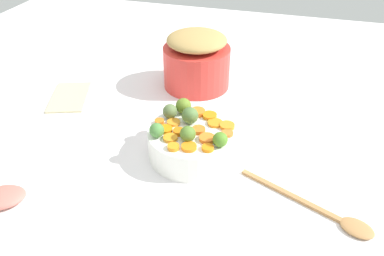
# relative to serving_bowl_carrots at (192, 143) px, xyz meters

# --- Properties ---
(tabletop) EXTENTS (2.40, 2.40, 0.02)m
(tabletop) POSITION_rel_serving_bowl_carrots_xyz_m (0.00, 0.05, -0.05)
(tabletop) COLOR white
(tabletop) RESTS_ON ground
(serving_bowl_carrots) EXTENTS (0.22, 0.22, 0.07)m
(serving_bowl_carrots) POSITION_rel_serving_bowl_carrots_xyz_m (0.00, 0.00, 0.00)
(serving_bowl_carrots) COLOR white
(serving_bowl_carrots) RESTS_ON tabletop
(metal_pot) EXTENTS (0.22, 0.22, 0.14)m
(metal_pot) POSITION_rel_serving_bowl_carrots_xyz_m (0.37, 0.09, 0.03)
(metal_pot) COLOR red
(metal_pot) RESTS_ON tabletop
(stuffing_mound) EXTENTS (0.19, 0.19, 0.05)m
(stuffing_mound) POSITION_rel_serving_bowl_carrots_xyz_m (0.37, 0.09, 0.12)
(stuffing_mound) COLOR tan
(stuffing_mound) RESTS_ON metal_pot
(carrot_slice_0) EXTENTS (0.04, 0.04, 0.01)m
(carrot_slice_0) POSITION_rel_serving_bowl_carrots_xyz_m (0.01, -0.09, 0.04)
(carrot_slice_0) COLOR orange
(carrot_slice_0) RESTS_ON serving_bowl_carrots
(carrot_slice_1) EXTENTS (0.04, 0.04, 0.01)m
(carrot_slice_1) POSITION_rel_serving_bowl_carrots_xyz_m (-0.05, 0.04, 0.04)
(carrot_slice_1) COLOR orange
(carrot_slice_1) RESTS_ON serving_bowl_carrots
(carrot_slice_2) EXTENTS (0.03, 0.03, 0.01)m
(carrot_slice_2) POSITION_rel_serving_bowl_carrots_xyz_m (0.01, 0.09, 0.04)
(carrot_slice_2) COLOR orange
(carrot_slice_2) RESTS_ON serving_bowl_carrots
(carrot_slice_3) EXTENTS (0.05, 0.05, 0.01)m
(carrot_slice_3) POSITION_rel_serving_bowl_carrots_xyz_m (-0.07, -0.01, 0.04)
(carrot_slice_3) COLOR orange
(carrot_slice_3) RESTS_ON serving_bowl_carrots
(carrot_slice_4) EXTENTS (0.04, 0.04, 0.01)m
(carrot_slice_4) POSITION_rel_serving_bowl_carrots_xyz_m (-0.02, -0.04, 0.04)
(carrot_slice_4) COLOR orange
(carrot_slice_4) RESTS_ON serving_bowl_carrots
(carrot_slice_5) EXTENTS (0.04, 0.04, 0.01)m
(carrot_slice_5) POSITION_rel_serving_bowl_carrots_xyz_m (0.01, -0.02, 0.04)
(carrot_slice_5) COLOR orange
(carrot_slice_5) RESTS_ON serving_bowl_carrots
(carrot_slice_6) EXTENTS (0.05, 0.05, 0.01)m
(carrot_slice_6) POSITION_rel_serving_bowl_carrots_xyz_m (-0.02, 0.06, 0.04)
(carrot_slice_6) COLOR orange
(carrot_slice_6) RESTS_ON serving_bowl_carrots
(carrot_slice_7) EXTENTS (0.05, 0.05, 0.01)m
(carrot_slice_7) POSITION_rel_serving_bowl_carrots_xyz_m (0.05, -0.05, 0.04)
(carrot_slice_7) COLOR orange
(carrot_slice_7) RESTS_ON serving_bowl_carrots
(carrot_slice_8) EXTENTS (0.03, 0.03, 0.01)m
(carrot_slice_8) POSITION_rel_serving_bowl_carrots_xyz_m (-0.08, 0.02, 0.04)
(carrot_slice_8) COLOR orange
(carrot_slice_8) RESTS_ON serving_bowl_carrots
(carrot_slice_9) EXTENTS (0.04, 0.04, 0.01)m
(carrot_slice_9) POSITION_rel_serving_bowl_carrots_xyz_m (0.04, -0.08, 0.04)
(carrot_slice_9) COLOR orange
(carrot_slice_9) RESTS_ON serving_bowl_carrots
(carrot_slice_10) EXTENTS (0.05, 0.05, 0.01)m
(carrot_slice_10) POSITION_rel_serving_bowl_carrots_xyz_m (0.02, 0.05, 0.04)
(carrot_slice_10) COLOR orange
(carrot_slice_10) RESTS_ON serving_bowl_carrots
(carrot_slice_11) EXTENTS (0.04, 0.04, 0.01)m
(carrot_slice_11) POSITION_rel_serving_bowl_carrots_xyz_m (0.07, -0.03, 0.04)
(carrot_slice_11) COLOR orange
(carrot_slice_11) RESTS_ON serving_bowl_carrots
(carrot_slice_12) EXTENTS (0.04, 0.04, 0.01)m
(carrot_slice_12) POSITION_rel_serving_bowl_carrots_xyz_m (-0.06, -0.06, 0.04)
(carrot_slice_12) COLOR orange
(carrot_slice_12) RESTS_ON serving_bowl_carrots
(carrot_slice_13) EXTENTS (0.06, 0.06, 0.01)m
(carrot_slice_13) POSITION_rel_serving_bowl_carrots_xyz_m (0.08, 0.01, 0.04)
(carrot_slice_13) COLOR orange
(carrot_slice_13) RESTS_ON serving_bowl_carrots
(carrot_slice_14) EXTENTS (0.04, 0.04, 0.01)m
(carrot_slice_14) POSITION_rel_serving_bowl_carrots_xyz_m (-0.02, 0.03, 0.04)
(carrot_slice_14) COLOR orange
(carrot_slice_14) RESTS_ON serving_bowl_carrots
(brussels_sprout_0) EXTENTS (0.04, 0.04, 0.04)m
(brussels_sprout_0) POSITION_rel_serving_bowl_carrots_xyz_m (-0.04, -0.08, 0.06)
(brussels_sprout_0) COLOR #4E8125
(brussels_sprout_0) RESTS_ON serving_bowl_carrots
(brussels_sprout_1) EXTENTS (0.04, 0.04, 0.04)m
(brussels_sprout_1) POSITION_rel_serving_bowl_carrots_xyz_m (0.08, 0.04, 0.06)
(brussels_sprout_1) COLOR olive
(brussels_sprout_1) RESTS_ON serving_bowl_carrots
(brussels_sprout_2) EXTENTS (0.04, 0.04, 0.04)m
(brussels_sprout_2) POSITION_rel_serving_bowl_carrots_xyz_m (0.04, 0.07, 0.06)
(brussels_sprout_2) COLOR #586F3F
(brussels_sprout_2) RESTS_ON serving_bowl_carrots
(brussels_sprout_3) EXTENTS (0.04, 0.04, 0.04)m
(brussels_sprout_3) POSITION_rel_serving_bowl_carrots_xyz_m (0.04, 0.02, 0.06)
(brussels_sprout_3) COLOR #4E7139
(brussels_sprout_3) RESTS_ON serving_bowl_carrots
(brussels_sprout_4) EXTENTS (0.04, 0.04, 0.04)m
(brussels_sprout_4) POSITION_rel_serving_bowl_carrots_xyz_m (-0.04, 0.08, 0.06)
(brussels_sprout_4) COLOR #4A833C
(brussels_sprout_4) RESTS_ON serving_bowl_carrots
(brussels_sprout_5) EXTENTS (0.04, 0.04, 0.04)m
(brussels_sprout_5) POSITION_rel_serving_bowl_carrots_xyz_m (-0.04, -0.00, 0.06)
(brussels_sprout_5) COLOR #52772B
(brussels_sprout_5) RESTS_ON serving_bowl_carrots
(wooden_spoon) EXTENTS (0.15, 0.30, 0.01)m
(wooden_spoon) POSITION_rel_serving_bowl_carrots_xyz_m (-0.12, -0.34, -0.03)
(wooden_spoon) COLOR #B17C49
(wooden_spoon) RESTS_ON tabletop
(ham_plate) EXTENTS (0.22, 0.22, 0.01)m
(ham_plate) POSITION_rel_serving_bowl_carrots_xyz_m (-0.27, 0.35, -0.03)
(ham_plate) COLOR white
(ham_plate) RESTS_ON tabletop
(ham_slice_main) EXTENTS (0.11, 0.12, 0.03)m
(ham_slice_main) POSITION_rel_serving_bowl_carrots_xyz_m (-0.29, 0.35, -0.01)
(ham_slice_main) COLOR #C86B5F
(ham_slice_main) RESTS_ON ham_plate
(dish_towel) EXTENTS (0.21, 0.17, 0.01)m
(dish_towel) POSITION_rel_serving_bowl_carrots_xyz_m (0.17, 0.46, -0.03)
(dish_towel) COLOR #C8BC90
(dish_towel) RESTS_ON tabletop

